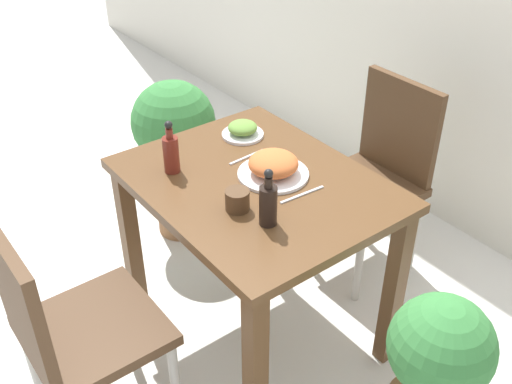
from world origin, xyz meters
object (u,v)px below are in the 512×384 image
at_px(condiment_bottle, 268,203).
at_px(potted_plant_right, 435,372).
at_px(side_plate, 243,130).
at_px(sauce_bottle, 171,152).
at_px(drink_cup, 237,200).
at_px(potted_plant_left, 175,141).
at_px(chair_near, 66,325).
at_px(food_plate, 273,166).
at_px(chair_far, 378,168).

bearing_deg(condiment_bottle, potted_plant_right, 24.66).
bearing_deg(side_plate, condiment_bottle, -28.42).
distance_m(side_plate, sauce_bottle, 0.36).
bearing_deg(drink_cup, potted_plant_left, 162.73).
relative_size(side_plate, potted_plant_right, 0.25).
distance_m(side_plate, potted_plant_left, 0.57).
xyz_separation_m(drink_cup, sauce_bottle, (-0.33, -0.05, 0.04)).
height_order(chair_near, potted_plant_right, chair_near).
bearing_deg(drink_cup, condiment_bottle, 14.02).
bearing_deg(sauce_bottle, drink_cup, 8.22).
relative_size(chair_near, condiment_bottle, 4.43).
bearing_deg(sauce_bottle, potted_plant_right, 18.15).
xyz_separation_m(chair_near, potted_plant_left, (-0.79, 0.87, 0.01)).
bearing_deg(potted_plant_left, food_plate, -4.18).
xyz_separation_m(food_plate, potted_plant_left, (-0.81, 0.06, -0.28)).
relative_size(chair_far, potted_plant_left, 1.10).
bearing_deg(condiment_bottle, sauce_bottle, -170.20).
relative_size(drink_cup, potted_plant_left, 0.10).
relative_size(potted_plant_left, potted_plant_right, 1.23).
bearing_deg(condiment_bottle, chair_near, -110.26).
bearing_deg(food_plate, chair_near, -91.23).
relative_size(sauce_bottle, potted_plant_left, 0.25).
bearing_deg(chair_far, chair_near, -87.73).
bearing_deg(condiment_bottle, potted_plant_left, 166.29).
height_order(sauce_bottle, condiment_bottle, same).
xyz_separation_m(chair_near, sauce_bottle, (-0.23, 0.54, 0.33)).
bearing_deg(chair_near, condiment_bottle, -110.26).
bearing_deg(side_plate, sauce_bottle, -80.49).
xyz_separation_m(chair_far, potted_plant_right, (0.82, -0.60, -0.12)).
relative_size(sauce_bottle, potted_plant_right, 0.30).
bearing_deg(chair_far, condiment_bottle, -71.32).
height_order(drink_cup, condiment_bottle, condiment_bottle).
bearing_deg(side_plate, chair_near, -72.34).
relative_size(drink_cup, potted_plant_right, 0.12).
xyz_separation_m(side_plate, potted_plant_left, (-0.51, -0.03, -0.26)).
bearing_deg(drink_cup, chair_near, -100.26).
bearing_deg(potted_plant_right, chair_far, 143.84).
bearing_deg(potted_plant_left, drink_cup, -17.27).
bearing_deg(potted_plant_right, sauce_bottle, -161.85).
bearing_deg(sauce_bottle, chair_far, 79.74).
xyz_separation_m(side_plate, potted_plant_right, (1.05, -0.03, -0.40)).
distance_m(chair_near, sauce_bottle, 0.67).
xyz_separation_m(chair_far, sauce_bottle, (-0.17, -0.92, 0.33)).
distance_m(drink_cup, condiment_bottle, 0.13).
xyz_separation_m(drink_cup, condiment_bottle, (0.12, 0.03, 0.04)).
xyz_separation_m(food_plate, drink_cup, (0.09, -0.22, -0.00)).
bearing_deg(chair_far, side_plate, -111.76).
distance_m(chair_far, side_plate, 0.67).
bearing_deg(side_plate, potted_plant_right, -1.73).
height_order(drink_cup, potted_plant_left, drink_cup).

